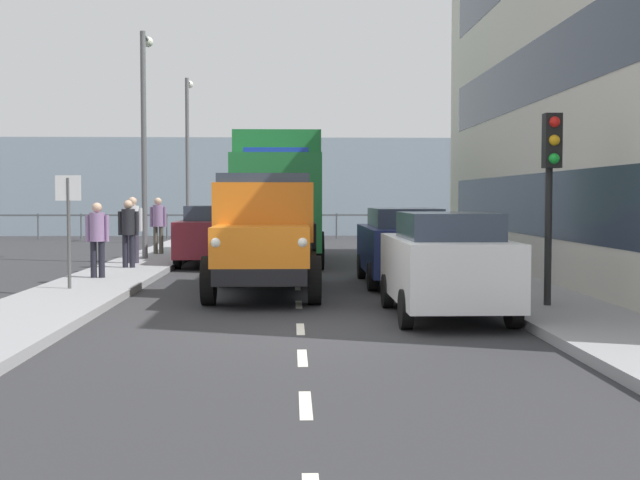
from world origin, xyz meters
TOP-DOWN VIEW (x-y plane):
  - ground_plane at (0.00, -8.41)m, footprint 80.00×80.00m
  - sidewalk_left at (-4.34, -8.41)m, footprint 2.01×39.67m
  - sidewalk_right at (4.34, -8.41)m, footprint 2.01×39.67m
  - road_centreline_markings at (0.00, -7.43)m, footprint 0.12×34.74m
  - sea_horizon at (0.00, -31.24)m, footprint 80.00×0.80m
  - seawall_railing at (-0.00, -27.64)m, footprint 28.08×0.08m
  - truck_vintage_orange at (0.68, -4.43)m, footprint 2.17×5.64m
  - lorry_cargo_green at (0.55, -13.39)m, footprint 2.58×8.20m
  - car_white_kerbside_near at (-2.38, -1.38)m, footprint 1.80×3.94m
  - car_navy_kerbside_1 at (-2.38, -6.65)m, footprint 1.83×4.38m
  - car_maroon_oppositeside_0 at (2.38, -12.48)m, footprint 1.96×4.67m
  - pedestrian_in_dark_coat at (4.51, -6.90)m, footprint 0.53×0.34m
  - pedestrian_with_bag at (4.34, -9.65)m, footprint 0.53×0.34m
  - pedestrian_strolling at (4.50, -11.11)m, footprint 0.53×0.34m
  - pedestrian_couple_b at (4.94, -13.38)m, footprint 0.53×0.34m
  - pedestrian_by_lamp at (4.42, -15.00)m, footprint 0.53×0.34m
  - traffic_light_near at (-4.18, -1.66)m, footprint 0.28×0.41m
  - lamp_post_promenade at (4.50, -13.11)m, footprint 0.32×1.14m
  - lamp_post_far at (4.50, -23.59)m, footprint 0.32×1.14m
  - street_sign at (4.56, -4.65)m, footprint 0.50×0.07m

SIDE VIEW (x-z plane):
  - ground_plane at x=0.00m, z-range 0.00..0.00m
  - road_centreline_markings at x=0.00m, z-range 0.00..0.01m
  - sidewalk_left at x=-4.34m, z-range 0.00..0.15m
  - sidewalk_right at x=4.34m, z-range 0.00..0.15m
  - car_white_kerbside_near at x=-2.38m, z-range 0.03..1.75m
  - car_navy_kerbside_1 at x=-2.38m, z-range 0.04..1.76m
  - car_maroon_oppositeside_0 at x=2.38m, z-range 0.04..1.76m
  - seawall_railing at x=0.00m, z-range 0.32..1.52m
  - pedestrian_couple_b at x=4.94m, z-range 0.29..1.92m
  - pedestrian_in_dark_coat at x=4.51m, z-range 0.30..1.99m
  - pedestrian_with_bag at x=4.34m, z-range 0.31..2.05m
  - truck_vintage_orange at x=0.68m, z-range -0.04..2.39m
  - pedestrian_by_lamp at x=4.42m, z-range 0.32..2.12m
  - pedestrian_strolling at x=4.50m, z-range 0.32..2.14m
  - street_sign at x=4.56m, z-range 0.56..2.81m
  - lorry_cargo_green at x=0.55m, z-range 0.14..4.01m
  - traffic_light_near at x=-4.18m, z-range 0.87..4.07m
  - sea_horizon at x=0.00m, z-range 0.00..5.00m
  - lamp_post_promenade at x=4.50m, z-range 0.77..7.47m
  - lamp_post_far at x=4.50m, z-range 0.78..7.58m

